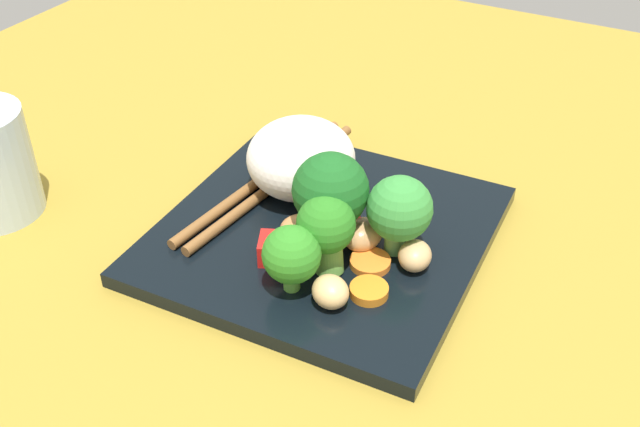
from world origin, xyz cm
name	(u,v)px	position (x,y,z in cm)	size (l,w,h in cm)	color
ground_plane	(324,250)	(0.00, 0.00, -1.00)	(110.00, 110.00, 2.00)	olive
square_plate	(324,234)	(0.00, 0.00, 0.61)	(24.11, 24.11, 1.22)	black
rice_mound	(301,158)	(-3.71, -4.08, 4.38)	(8.87, 8.81, 6.32)	white
broccoli_floret_0	(398,211)	(0.17, 6.12, 5.05)	(4.84, 4.84, 6.42)	#61A056
broccoli_floret_1	(331,192)	(1.32, 1.25, 5.83)	(5.67, 5.67, 7.71)	#6FAC44
broccoli_floret_2	(326,228)	(4.12, 2.37, 4.81)	(4.23, 4.23, 6.21)	#65A341
broccoli_floret_3	(292,255)	(7.16, 1.30, 4.15)	(4.12, 4.12, 5.09)	#59A238
carrot_slice_0	(370,262)	(2.37, 5.08, 1.49)	(3.00, 3.00, 0.55)	orange
carrot_slice_1	(369,291)	(5.28, 6.35, 1.57)	(2.72, 2.72, 0.70)	orange
carrot_slice_2	(400,227)	(-2.58, 5.32, 1.45)	(2.00, 2.00, 0.46)	orange
pepper_chunk_0	(344,209)	(-1.54, 0.94, 2.34)	(2.01, 1.82, 2.25)	red
pepper_chunk_1	(273,249)	(5.02, -1.57, 2.12)	(2.43, 1.98, 1.80)	red
chicken_piece_0	(300,229)	(2.12, -0.88, 2.25)	(3.13, 2.66, 2.06)	#BF8047
chicken_piece_1	(363,234)	(0.64, 3.63, 2.35)	(3.39, 2.75, 2.27)	tan
chicken_piece_2	(415,256)	(1.04, 7.97, 2.27)	(2.84, 2.41, 2.10)	tan
chicken_piece_3	(330,292)	(7.35, 4.40, 2.30)	(2.81, 2.47, 2.17)	tan
chopstick_pair	(269,181)	(-3.04, -6.82, 1.65)	(22.03, 4.79, 0.87)	brown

